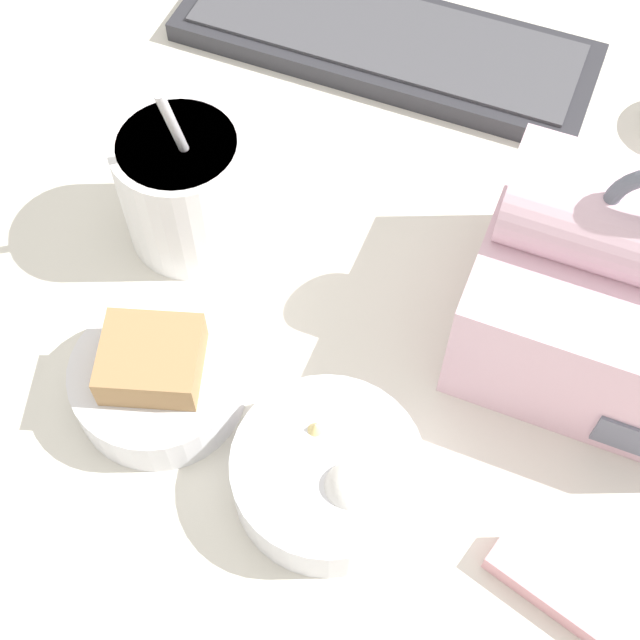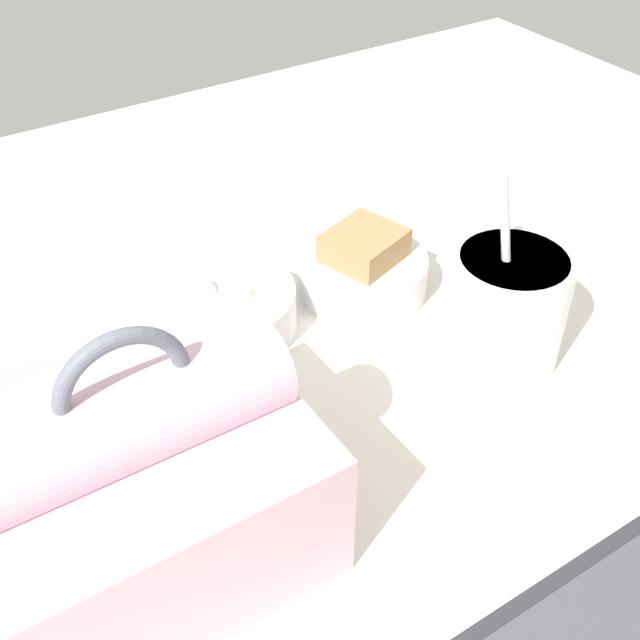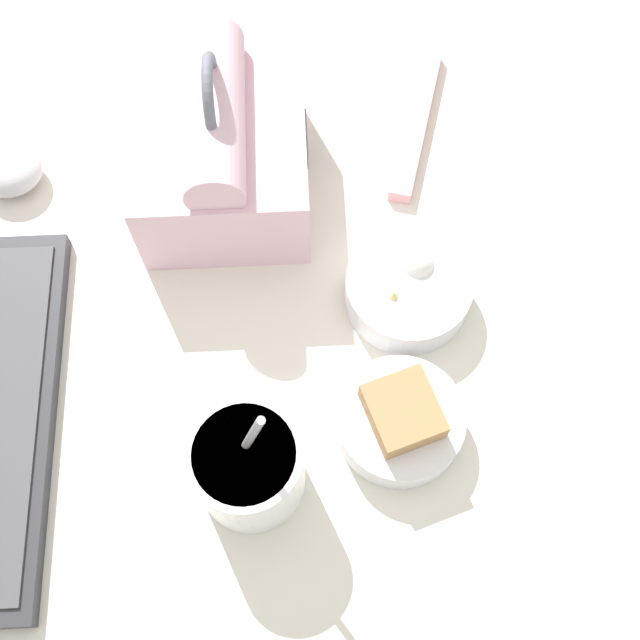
% 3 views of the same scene
% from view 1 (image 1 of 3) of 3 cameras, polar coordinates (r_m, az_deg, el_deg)
% --- Properties ---
extents(desk_surface, '(1.40, 1.10, 0.02)m').
position_cam_1_polar(desk_surface, '(0.64, -1.76, -3.52)').
color(desk_surface, silver).
rests_on(desk_surface, ground).
extents(keyboard, '(0.37, 0.12, 0.02)m').
position_cam_1_polar(keyboard, '(0.83, 4.18, 17.37)').
color(keyboard, '#2D2D33').
rests_on(keyboard, desk_surface).
extents(lunch_bag, '(0.20, 0.17, 0.18)m').
position_cam_1_polar(lunch_bag, '(0.62, 19.09, 1.61)').
color(lunch_bag, beige).
rests_on(lunch_bag, desk_surface).
extents(soup_cup, '(0.10, 0.10, 0.16)m').
position_cam_1_polar(soup_cup, '(0.66, -8.64, 8.41)').
color(soup_cup, white).
rests_on(soup_cup, desk_surface).
extents(bento_bowl_sandwich, '(0.12, 0.12, 0.06)m').
position_cam_1_polar(bento_bowl_sandwich, '(0.61, -10.36, -3.64)').
color(bento_bowl_sandwich, silver).
rests_on(bento_bowl_sandwich, desk_surface).
extents(bento_bowl_snacks, '(0.12, 0.12, 0.05)m').
position_cam_1_polar(bento_bowl_snacks, '(0.57, 0.49, -9.70)').
color(bento_bowl_snacks, silver).
rests_on(bento_bowl_snacks, desk_surface).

